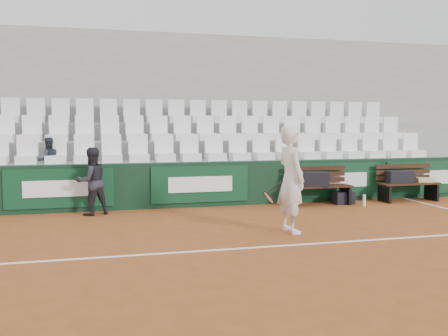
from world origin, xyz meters
TOP-DOWN VIEW (x-y plane):
  - ground at (0.00, 0.00)m, footprint 80.00×80.00m
  - court_baseline at (0.00, 0.00)m, footprint 18.00×0.06m
  - back_barrier at (0.07, 3.99)m, footprint 18.00×0.34m
  - grandstand_tier_front at (0.00, 4.62)m, footprint 18.00×0.95m
  - grandstand_tier_mid at (0.00, 5.58)m, footprint 18.00×0.95m
  - grandstand_tier_back at (0.00, 6.53)m, footprint 18.00×0.95m
  - grandstand_rear_wall at (0.00, 7.15)m, footprint 18.00×0.30m
  - seat_row_front at (0.00, 4.45)m, footprint 11.90×0.44m
  - seat_row_mid at (0.00, 5.40)m, footprint 11.90×0.44m
  - seat_row_back at (0.00, 6.35)m, footprint 11.90×0.44m
  - bench_left at (2.53, 3.46)m, footprint 1.50×0.56m
  - bench_right at (4.85, 3.44)m, footprint 1.50×0.56m
  - sports_bag_left at (2.33, 3.44)m, footprint 0.81×0.54m
  - sports_bag_right at (4.64, 3.49)m, footprint 0.64×0.33m
  - towel at (5.32, 3.44)m, footprint 0.45×0.38m
  - sports_bag_ground at (3.14, 3.46)m, footprint 0.49×0.31m
  - water_bottle_near at (1.83, 3.42)m, footprint 0.07×0.07m
  - water_bottle_far at (3.43, 3.03)m, footprint 0.07×0.07m
  - tennis_player at (0.77, 0.89)m, footprint 0.75×0.72m
  - ball_kid at (-2.55, 3.45)m, footprint 0.83×0.75m
  - spectator_c at (-3.46, 4.50)m, footprint 0.59×0.52m

SIDE VIEW (x-z plane):
  - ground at x=0.00m, z-range 0.00..0.00m
  - court_baseline at x=0.00m, z-range 0.00..0.01m
  - water_bottle_near at x=1.83m, z-range 0.00..0.25m
  - water_bottle_far at x=3.43m, z-range 0.00..0.26m
  - sports_bag_ground at x=3.14m, z-range 0.00..0.29m
  - bench_left at x=2.53m, z-range 0.00..0.45m
  - bench_right at x=4.85m, z-range 0.00..0.45m
  - grandstand_tier_front at x=0.00m, z-range 0.00..1.00m
  - back_barrier at x=0.07m, z-range 0.00..1.00m
  - towel at x=5.32m, z-range 0.45..0.55m
  - sports_bag_right at x=4.64m, z-range 0.45..0.74m
  - sports_bag_left at x=2.33m, z-range 0.45..0.77m
  - ball_kid at x=-2.55m, z-range 0.00..1.39m
  - grandstand_tier_mid at x=0.00m, z-range 0.00..1.45m
  - tennis_player at x=0.77m, z-range 0.00..1.84m
  - grandstand_tier_back at x=0.00m, z-range 0.00..1.90m
  - seat_row_front at x=0.00m, z-range 1.00..1.63m
  - spectator_c at x=-3.46m, z-range 1.00..2.02m
  - seat_row_mid at x=0.00m, z-range 1.45..2.08m
  - grandstand_rear_wall at x=0.00m, z-range 0.00..4.40m
  - seat_row_back at x=0.00m, z-range 1.90..2.53m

